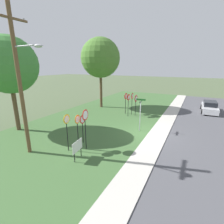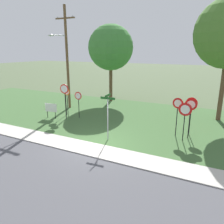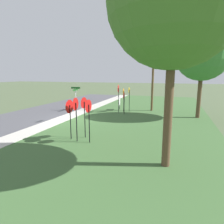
{
  "view_description": "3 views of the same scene",
  "coord_description": "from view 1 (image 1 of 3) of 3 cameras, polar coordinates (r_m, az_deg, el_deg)",
  "views": [
    {
      "loc": [
        -13.38,
        -3.32,
        5.75
      ],
      "look_at": [
        -0.06,
        3.53,
        1.54
      ],
      "focal_mm": 26.55,
      "sensor_mm": 36.0,
      "label": 1
    },
    {
      "loc": [
        6.43,
        -10.71,
        5.58
      ],
      "look_at": [
        -0.55,
        3.19,
        1.18
      ],
      "focal_mm": 35.33,
      "sensor_mm": 36.0,
      "label": 2
    },
    {
      "loc": [
        14.88,
        8.91,
        3.99
      ],
      "look_at": [
        0.39,
        4.13,
        1.07
      ],
      "focal_mm": 31.35,
      "sensor_mm": 36.0,
      "label": 3
    }
  ],
  "objects": [
    {
      "name": "yield_sign_near_right",
      "position": [
        19.4,
        8.27,
        4.02
      ],
      "size": [
        0.82,
        0.12,
        2.47
      ],
      "rotation": [
        0.0,
        0.0,
        -0.07
      ],
      "color": "black",
      "rests_on": "grass_median"
    },
    {
      "name": "yield_sign_near_left",
      "position": [
        19.08,
        5.74,
        4.16
      ],
      "size": [
        0.7,
        0.13,
        2.58
      ],
      "rotation": [
        0.0,
        0.0,
        -0.14
      ],
      "color": "black",
      "rests_on": "grass_median"
    },
    {
      "name": "street_name_post",
      "position": [
        14.85,
        9.7,
        0.0
      ],
      "size": [
        0.96,
        0.82,
        2.94
      ],
      "rotation": [
        0.0,
        0.0,
        0.07
      ],
      "color": "#9EA0A8",
      "rests_on": "grass_median"
    },
    {
      "name": "yield_sign_far_left",
      "position": [
        19.77,
        7.01,
        4.69
      ],
      "size": [
        0.75,
        0.1,
        2.64
      ],
      "rotation": [
        0.0,
        0.0,
        0.02
      ],
      "color": "black",
      "rests_on": "grass_median"
    },
    {
      "name": "utility_pole",
      "position": [
        11.58,
        -29.03,
        10.52
      ],
      "size": [
        2.1,
        2.4,
        9.4
      ],
      "color": "brown",
      "rests_on": "grass_median"
    },
    {
      "name": "oak_tree_left",
      "position": [
        16.73,
        -32.05,
        13.53
      ],
      "size": [
        4.77,
        4.77,
        8.16
      ],
      "color": "brown",
      "rests_on": "grass_median"
    },
    {
      "name": "yield_sign_far_right",
      "position": [
        20.02,
        4.8,
        4.7
      ],
      "size": [
        0.75,
        0.12,
        2.56
      ],
      "rotation": [
        0.0,
        0.0,
        -0.08
      ],
      "color": "black",
      "rests_on": "grass_median"
    },
    {
      "name": "grass_median",
      "position": [
        17.28,
        -7.22,
        -3.81
      ],
      "size": [
        44.0,
        12.0,
        0.04
      ],
      "primitive_type": "cube",
      "color": "#3D6033",
      "rests_on": "ground_plane"
    },
    {
      "name": "sidewalk_strip",
      "position": [
        14.76,
        15.37,
        -7.7
      ],
      "size": [
        44.0,
        1.6,
        0.06
      ],
      "primitive_type": "cube",
      "color": "#BCB7AD",
      "rests_on": "ground_plane"
    },
    {
      "name": "parked_sedan_distant",
      "position": [
        24.54,
        30.57,
        1.46
      ],
      "size": [
        4.54,
        1.99,
        1.39
      ],
      "rotation": [
        0.0,
        0.0,
        0.03
      ],
      "color": "silver",
      "rests_on": "road_asphalt"
    },
    {
      "name": "oak_tree_right",
      "position": [
        23.2,
        -4.01,
        18.07
      ],
      "size": [
        5.23,
        5.23,
        9.32
      ],
      "color": "brown",
      "rests_on": "grass_median"
    },
    {
      "name": "stop_sign_near_right",
      "position": [
        11.33,
        -9.17,
        -2.95
      ],
      "size": [
        0.75,
        0.12,
        2.91
      ],
      "rotation": [
        0.0,
        0.0,
        0.12
      ],
      "color": "black",
      "rests_on": "grass_median"
    },
    {
      "name": "ground_plane",
      "position": [
        14.93,
        12.35,
        -7.35
      ],
      "size": [
        160.0,
        160.0,
        0.0
      ],
      "primitive_type": "plane",
      "color": "#4C5B3D"
    },
    {
      "name": "stop_sign_near_left",
      "position": [
        11.59,
        -11.75,
        -4.46
      ],
      "size": [
        0.6,
        0.11,
        2.52
      ],
      "rotation": [
        0.0,
        0.0,
        0.09
      ],
      "color": "black",
      "rests_on": "grass_median"
    },
    {
      "name": "stop_sign_far_left",
      "position": [
        12.52,
        -10.07,
        -3.78
      ],
      "size": [
        0.65,
        0.1,
        2.22
      ],
      "rotation": [
        0.0,
        0.0,
        0.03
      ],
      "color": "black",
      "rests_on": "grass_median"
    },
    {
      "name": "road_asphalt",
      "position": [
        14.63,
        31.05,
        -9.83
      ],
      "size": [
        44.0,
        6.4,
        0.01
      ],
      "primitive_type": "cube",
      "color": "#4C4C51",
      "rests_on": "ground_plane"
    },
    {
      "name": "stop_sign_far_center",
      "position": [
        11.48,
        -15.28,
        -4.41
      ],
      "size": [
        0.63,
        0.11,
        2.62
      ],
      "rotation": [
        0.0,
        0.0,
        0.07
      ],
      "color": "black",
      "rests_on": "grass_median"
    },
    {
      "name": "notice_board",
      "position": [
        10.73,
        -11.83,
        -11.71
      ],
      "size": [
        1.09,
        0.17,
        1.25
      ],
      "rotation": [
        0.0,
        0.0,
        0.13
      ],
      "color": "black",
      "rests_on": "grass_median"
    }
  ]
}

